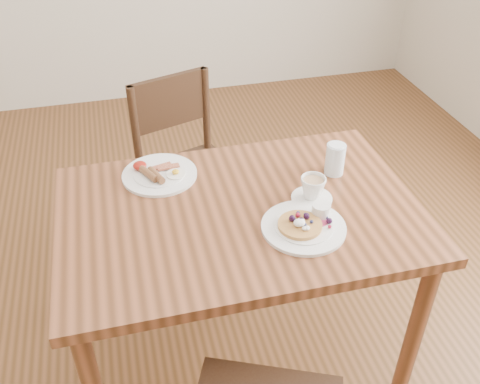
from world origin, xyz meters
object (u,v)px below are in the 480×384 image
(dining_table, at_px, (240,232))
(teacup_saucer, at_px, (312,190))
(water_glass, at_px, (335,159))
(chair_far, at_px, (187,165))
(pancake_plate, at_px, (305,224))
(breakfast_plate, at_px, (158,174))

(dining_table, xyz_separation_m, teacup_saucer, (0.25, -0.01, 0.14))
(teacup_saucer, height_order, water_glass, water_glass)
(chair_far, relative_size, pancake_plate, 3.26)
(breakfast_plate, distance_m, teacup_saucer, 0.56)
(teacup_saucer, bearing_deg, pancake_plate, -118.64)
(chair_far, xyz_separation_m, pancake_plate, (0.25, -0.84, 0.27))
(dining_table, height_order, teacup_saucer, teacup_saucer)
(dining_table, height_order, chair_far, chair_far)
(chair_far, bearing_deg, breakfast_plate, 50.98)
(breakfast_plate, bearing_deg, dining_table, -47.37)
(chair_far, height_order, pancake_plate, chair_far)
(dining_table, relative_size, teacup_saucer, 8.57)
(breakfast_plate, xyz_separation_m, water_glass, (0.62, -0.13, 0.05))
(teacup_saucer, bearing_deg, chair_far, 114.84)
(chair_far, xyz_separation_m, teacup_saucer, (0.33, -0.70, 0.30))
(dining_table, bearing_deg, water_glass, 17.99)
(chair_far, distance_m, water_glass, 0.80)
(dining_table, bearing_deg, pancake_plate, -39.57)
(pancake_plate, bearing_deg, dining_table, 140.43)
(dining_table, distance_m, pancake_plate, 0.25)
(chair_far, height_order, teacup_saucer, chair_far)
(chair_far, relative_size, water_glass, 7.52)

